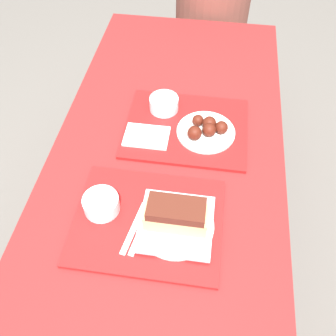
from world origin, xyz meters
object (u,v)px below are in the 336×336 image
(tray_far, at_px, (186,128))
(bowl_coleslaw_near, at_px, (101,203))
(wings_plate_far, at_px, (206,129))
(brisket_sandwich_plate, at_px, (176,219))
(bowl_coleslaw_far, at_px, (164,103))
(tray_near, at_px, (148,221))

(tray_far, relative_size, bowl_coleslaw_near, 4.06)
(wings_plate_far, bearing_deg, brisket_sandwich_plate, -98.29)
(bowl_coleslaw_far, bearing_deg, brisket_sandwich_plate, -77.51)
(tray_near, relative_size, wings_plate_far, 2.11)
(tray_near, distance_m, brisket_sandwich_plate, 0.09)
(wings_plate_far, bearing_deg, bowl_coleslaw_far, 147.40)
(bowl_coleslaw_near, xyz_separation_m, bowl_coleslaw_far, (0.11, 0.44, 0.00))
(brisket_sandwich_plate, relative_size, wings_plate_far, 1.08)
(bowl_coleslaw_near, height_order, brisket_sandwich_plate, brisket_sandwich_plate)
(tray_far, relative_size, bowl_coleslaw_far, 4.06)
(bowl_coleslaw_near, distance_m, wings_plate_far, 0.44)
(bowl_coleslaw_near, distance_m, brisket_sandwich_plate, 0.22)
(bowl_coleslaw_near, bearing_deg, tray_far, 61.24)
(brisket_sandwich_plate, xyz_separation_m, bowl_coleslaw_far, (-0.10, 0.47, -0.01))
(tray_near, relative_size, bowl_coleslaw_far, 4.06)
(tray_far, bearing_deg, bowl_coleslaw_far, 138.27)
(tray_far, distance_m, wings_plate_far, 0.08)
(tray_far, height_order, wings_plate_far, wings_plate_far)
(tray_near, xyz_separation_m, wings_plate_far, (0.13, 0.36, 0.03))
(bowl_coleslaw_far, bearing_deg, bowl_coleslaw_near, -104.13)
(brisket_sandwich_plate, bearing_deg, tray_far, 92.28)
(tray_near, bearing_deg, bowl_coleslaw_far, 93.01)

